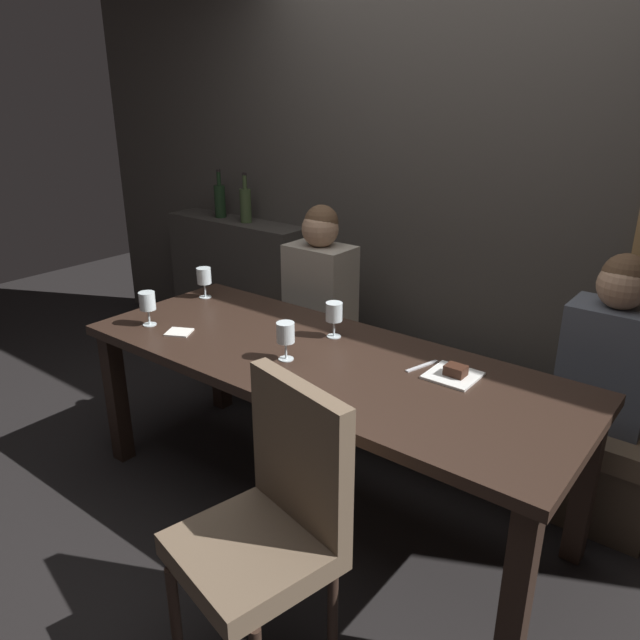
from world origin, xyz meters
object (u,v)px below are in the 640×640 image
object	(u,v)px
wine_bottle_pale_label	(246,204)
dessert_plate	(454,374)
wine_glass_center_front	(147,303)
wine_glass_end_right	(286,334)
dining_table	(322,375)
chair_near_side	(272,515)
diner_bearded	(612,346)
wine_glass_center_back	(334,314)
diner_redhead	(320,279)
fork_on_table	(422,366)
wine_glass_near_right	(204,277)
banquette_bench	(402,400)
wine_bottle_dark_red	(220,200)

from	to	relation	value
wine_bottle_pale_label	dessert_plate	size ratio (longest dim) A/B	1.72
wine_glass_center_front	wine_glass_end_right	world-z (taller)	same
wine_glass_end_right	dessert_plate	world-z (taller)	wine_glass_end_right
dining_table	chair_near_side	world-z (taller)	chair_near_side
diner_bearded	wine_glass_end_right	bearing A→B (deg)	-141.66
wine_glass_center_front	wine_glass_center_back	world-z (taller)	same
diner_redhead	wine_glass_center_back	xyz separation A→B (m)	(0.45, -0.48, 0.04)
chair_near_side	fork_on_table	size ratio (longest dim) A/B	5.76
wine_glass_end_right	diner_bearded	bearing A→B (deg)	38.34
wine_glass_near_right	wine_glass_center_back	distance (m)	0.88
dining_table	wine_glass_center_front	bearing A→B (deg)	-165.52
dining_table	wine_glass_end_right	world-z (taller)	wine_glass_end_right
wine_glass_center_back	dessert_plate	size ratio (longest dim) A/B	0.86
banquette_bench	wine_glass_end_right	world-z (taller)	wine_glass_end_right
wine_glass_end_right	diner_redhead	bearing A→B (deg)	118.90
chair_near_side	wine_glass_end_right	xyz separation A→B (m)	(-0.46, 0.60, 0.29)
diner_redhead	wine_glass_center_front	size ratio (longest dim) A/B	4.69
dining_table	wine_bottle_pale_label	size ratio (longest dim) A/B	6.75
chair_near_side	diner_bearded	bearing A→B (deg)	67.46
diner_redhead	wine_glass_center_front	bearing A→B (deg)	-110.24
chair_near_side	wine_bottle_pale_label	xyz separation A→B (m)	(-1.80, 1.75, 0.51)
diner_bearded	wine_glass_end_right	world-z (taller)	diner_bearded
wine_bottle_dark_red	wine_bottle_pale_label	distance (m)	0.26
chair_near_side	fork_on_table	bearing A→B (deg)	88.74
dining_table	diner_bearded	distance (m)	1.21
dining_table	dessert_plate	distance (m)	0.56
banquette_bench	chair_near_side	size ratio (longest dim) A/B	2.55
wine_glass_near_right	fork_on_table	xyz separation A→B (m)	(1.35, -0.05, -0.11)
fork_on_table	wine_glass_near_right	bearing A→B (deg)	-165.99
banquette_bench	wine_bottle_pale_label	bearing A→B (deg)	167.21
banquette_bench	wine_glass_near_right	world-z (taller)	wine_glass_near_right
banquette_bench	wine_bottle_dark_red	size ratio (longest dim) A/B	7.67
wine_glass_center_front	wine_glass_center_back	xyz separation A→B (m)	(0.78, 0.42, 0.00)
diner_bearded	wine_bottle_dark_red	bearing A→B (deg)	173.25
dining_table	banquette_bench	bearing A→B (deg)	90.00
banquette_bench	diner_bearded	bearing A→B (deg)	1.28
banquette_bench	wine_bottle_dark_red	bearing A→B (deg)	168.77
wine_bottle_dark_red	wine_bottle_pale_label	size ratio (longest dim) A/B	1.00
dining_table	diner_redhead	bearing A→B (deg)	128.42
chair_near_side	dining_table	bearing A→B (deg)	116.84
chair_near_side	wine_bottle_dark_red	distance (m)	2.76
dining_table	wine_glass_center_front	world-z (taller)	wine_glass_center_front
diner_redhead	wine_glass_center_back	bearing A→B (deg)	-46.62
wine_bottle_dark_red	wine_glass_end_right	size ratio (longest dim) A/B	1.99
wine_bottle_pale_label	banquette_bench	bearing A→B (deg)	-12.79
fork_on_table	chair_near_side	bearing A→B (deg)	-75.25
wine_glass_near_right	dessert_plate	xyz separation A→B (m)	(1.49, -0.05, -0.10)
diner_bearded	wine_glass_near_right	size ratio (longest dim) A/B	4.51
diner_redhead	dessert_plate	bearing A→B (deg)	-25.73
wine_glass_near_right	diner_redhead	bearing A→B (deg)	47.22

